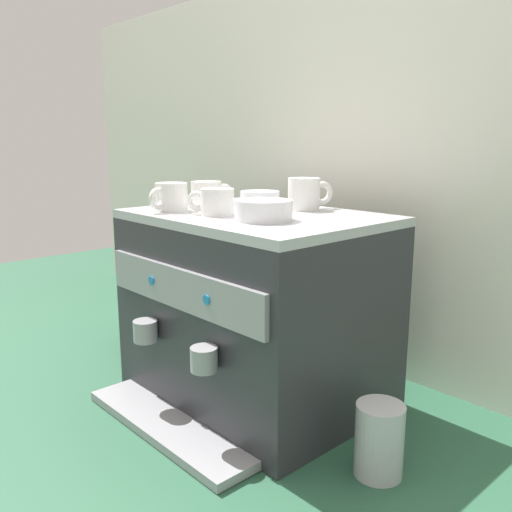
% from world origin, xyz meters
% --- Properties ---
extents(ground_plane, '(4.00, 4.00, 0.00)m').
position_xyz_m(ground_plane, '(0.00, 0.00, 0.00)').
color(ground_plane, '#28563D').
extents(tiled_backsplash_wall, '(2.80, 0.03, 1.11)m').
position_xyz_m(tiled_backsplash_wall, '(0.00, 0.37, 0.56)').
color(tiled_backsplash_wall, silver).
rests_on(tiled_backsplash_wall, ground_plane).
extents(espresso_machine, '(0.59, 0.54, 0.46)m').
position_xyz_m(espresso_machine, '(0.00, -0.00, 0.23)').
color(espresso_machine, '#2D2D33').
rests_on(espresso_machine, ground_plane).
extents(ceramic_cup_0, '(0.10, 0.09, 0.06)m').
position_xyz_m(ceramic_cup_0, '(-0.04, -0.09, 0.49)').
color(ceramic_cup_0, white).
rests_on(ceramic_cup_0, espresso_machine).
extents(ceramic_cup_1, '(0.08, 0.11, 0.06)m').
position_xyz_m(ceramic_cup_1, '(-0.19, -0.00, 0.50)').
color(ceramic_cup_1, white).
rests_on(ceramic_cup_1, espresso_machine).
extents(ceramic_cup_2, '(0.08, 0.12, 0.08)m').
position_xyz_m(ceramic_cup_2, '(0.04, 0.13, 0.50)').
color(ceramic_cup_2, white).
rests_on(ceramic_cup_2, espresso_machine).
extents(ceramic_cup_3, '(0.08, 0.11, 0.07)m').
position_xyz_m(ceramic_cup_3, '(-0.17, -0.13, 0.50)').
color(ceramic_cup_3, white).
rests_on(ceramic_cup_3, espresso_machine).
extents(ceramic_bowl_0, '(0.13, 0.13, 0.04)m').
position_xyz_m(ceramic_bowl_0, '(0.10, -0.07, 0.49)').
color(ceramic_bowl_0, white).
rests_on(ceramic_bowl_0, espresso_machine).
extents(ceramic_bowl_1, '(0.10, 0.10, 0.04)m').
position_xyz_m(ceramic_bowl_1, '(-0.05, 0.06, 0.49)').
color(ceramic_bowl_1, white).
rests_on(ceramic_bowl_1, espresso_machine).
extents(coffee_grinder, '(0.17, 0.17, 0.41)m').
position_xyz_m(coffee_grinder, '(-0.51, -0.01, 0.20)').
color(coffee_grinder, black).
rests_on(coffee_grinder, ground_plane).
extents(milk_pitcher, '(0.09, 0.09, 0.14)m').
position_xyz_m(milk_pitcher, '(0.41, -0.06, 0.07)').
color(milk_pitcher, '#B7B7BC').
rests_on(milk_pitcher, ground_plane).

